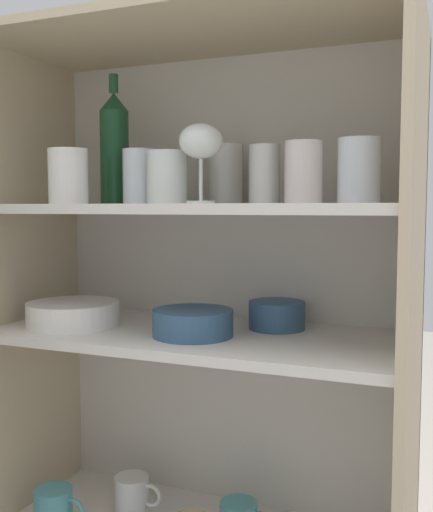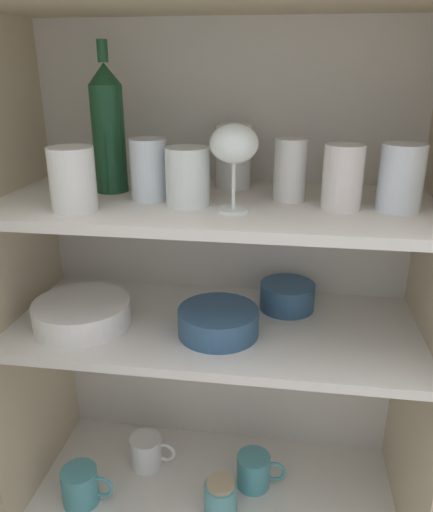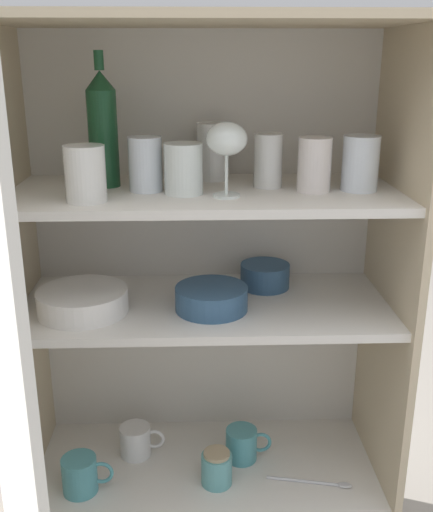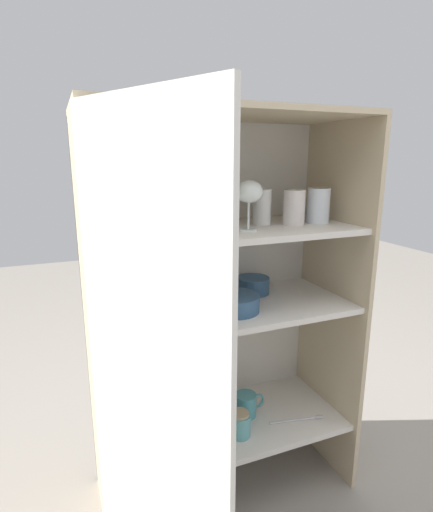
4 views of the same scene
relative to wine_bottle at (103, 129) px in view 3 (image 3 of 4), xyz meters
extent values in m
cube|color=silver|center=(0.23, 0.15, -0.45)|extent=(0.90, 0.02, 1.34)
cube|color=#CCB793|center=(-0.22, -0.05, -0.45)|extent=(0.02, 0.41, 1.34)
cube|color=#CCB793|center=(0.67, -0.05, -0.45)|extent=(0.02, 0.41, 1.34)
cube|color=#CCB793|center=(0.23, -0.05, 0.23)|extent=(0.90, 0.41, 0.02)
cube|color=silver|center=(0.23, -0.05, -0.87)|extent=(0.87, 0.38, 0.02)
cube|color=silver|center=(0.23, -0.05, -0.41)|extent=(0.87, 0.38, 0.02)
cube|color=silver|center=(0.23, -0.05, -0.14)|extent=(0.87, 0.38, 0.02)
cube|color=silver|center=(-0.12, -0.46, -0.45)|extent=(0.22, 0.41, 1.34)
cylinder|color=white|center=(0.37, -0.02, -0.07)|extent=(0.06, 0.06, 0.12)
cylinder|color=silver|center=(0.47, -0.07, -0.07)|extent=(0.07, 0.07, 0.12)
cylinder|color=white|center=(0.10, -0.05, -0.07)|extent=(0.07, 0.07, 0.12)
cylinder|color=white|center=(0.57, -0.07, -0.07)|extent=(0.08, 0.08, 0.12)
cylinder|color=white|center=(-0.02, -0.15, -0.07)|extent=(0.08, 0.08, 0.12)
cylinder|color=white|center=(0.18, -0.09, -0.08)|extent=(0.08, 0.08, 0.11)
cylinder|color=white|center=(0.25, 0.07, -0.06)|extent=(0.08, 0.08, 0.13)
cylinder|color=white|center=(0.27, -0.12, -0.13)|extent=(0.06, 0.06, 0.01)
cylinder|color=white|center=(0.27, -0.12, -0.08)|extent=(0.01, 0.01, 0.08)
ellipsoid|color=white|center=(0.27, -0.12, -0.01)|extent=(0.09, 0.09, 0.07)
cylinder|color=#194728|center=(0.00, 0.00, -0.02)|extent=(0.07, 0.07, 0.21)
cone|color=#194728|center=(0.00, 0.00, 0.10)|extent=(0.07, 0.07, 0.04)
cylinder|color=#194728|center=(0.00, 0.00, 0.15)|extent=(0.02, 0.02, 0.04)
cylinder|color=white|center=(-0.05, -0.10, -0.40)|extent=(0.21, 0.21, 0.01)
cylinder|color=white|center=(-0.05, -0.10, -0.39)|extent=(0.21, 0.21, 0.01)
cylinder|color=white|center=(-0.05, -0.10, -0.38)|extent=(0.21, 0.21, 0.01)
cylinder|color=white|center=(-0.05, -0.10, -0.37)|extent=(0.21, 0.21, 0.01)
cylinder|color=white|center=(-0.05, -0.10, -0.36)|extent=(0.21, 0.21, 0.01)
cylinder|color=white|center=(-0.05, -0.10, -0.35)|extent=(0.21, 0.21, 0.01)
cylinder|color=#33567A|center=(0.24, -0.09, -0.38)|extent=(0.17, 0.17, 0.06)
torus|color=#33567A|center=(0.24, -0.09, -0.35)|extent=(0.17, 0.17, 0.01)
cylinder|color=#33567A|center=(0.38, 0.05, -0.37)|extent=(0.12, 0.12, 0.06)
torus|color=#33567A|center=(0.38, 0.05, -0.35)|extent=(0.12, 0.12, 0.01)
cylinder|color=teal|center=(-0.08, -0.14, -0.82)|extent=(0.09, 0.09, 0.09)
torus|color=teal|center=(-0.03, -0.14, -0.81)|extent=(0.06, 0.01, 0.06)
cylinder|color=teal|center=(0.32, -0.03, -0.82)|extent=(0.08, 0.08, 0.09)
torus|color=teal|center=(0.37, -0.03, -0.81)|extent=(0.06, 0.01, 0.06)
cylinder|color=white|center=(0.04, 0.00, -0.82)|extent=(0.08, 0.08, 0.08)
torus|color=white|center=(0.09, 0.00, -0.82)|extent=(0.06, 0.01, 0.06)
cylinder|color=#5BA3A8|center=(0.25, -0.12, -0.82)|extent=(0.08, 0.08, 0.08)
cylinder|color=tan|center=(0.25, -0.12, -0.78)|extent=(0.07, 0.07, 0.01)
cylinder|color=silver|center=(0.47, -0.13, -0.86)|extent=(0.19, 0.05, 0.01)
ellipsoid|color=silver|center=(0.57, -0.15, -0.86)|extent=(0.04, 0.03, 0.01)
camera|label=1|loc=(0.75, -1.20, -0.14)|focal=42.00mm
camera|label=2|loc=(0.37, -1.00, 0.12)|focal=35.00mm
camera|label=3|loc=(0.21, -1.37, 0.15)|focal=42.00mm
camera|label=4|loc=(-0.28, -1.23, 0.09)|focal=28.00mm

